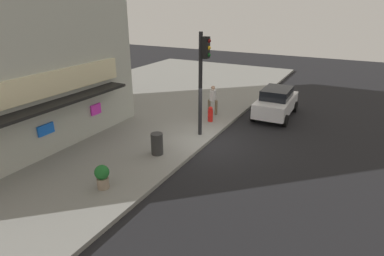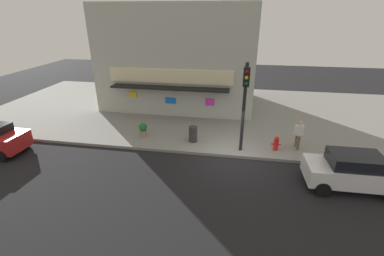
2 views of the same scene
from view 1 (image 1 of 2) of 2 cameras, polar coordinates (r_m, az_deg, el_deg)
The scene contains 8 objects.
ground_plane at distance 15.38m, azimuth 3.06°, elevation -2.70°, with size 57.73×57.73×0.00m, color black.
sidewalk at distance 19.12m, azimuth -16.26°, elevation 1.61°, with size 38.49×13.95×0.17m, color gray.
traffic_light at distance 15.00m, azimuth 1.88°, elevation 9.94°, with size 0.32×0.58×4.87m.
fire_hydrant at distance 17.60m, azimuth 3.25°, elevation 2.44°, with size 0.52×0.28×0.83m.
trash_can at distance 13.83m, azimuth -6.18°, elevation -2.78°, with size 0.51×0.51×0.94m, color #2D2D2D.
pedestrian at distance 18.66m, azimuth 3.69°, elevation 5.18°, with size 0.56×0.60×1.67m.
potted_plant_by_doorway at distance 11.73m, azimuth -15.51°, elevation -8.11°, with size 0.51×0.51×0.88m.
parked_car_white at distance 19.33m, azimuth 14.58°, elevation 4.41°, with size 4.01×2.02×1.67m.
Camera 1 is at (-12.79, -5.82, 6.26)m, focal length 30.31 mm.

